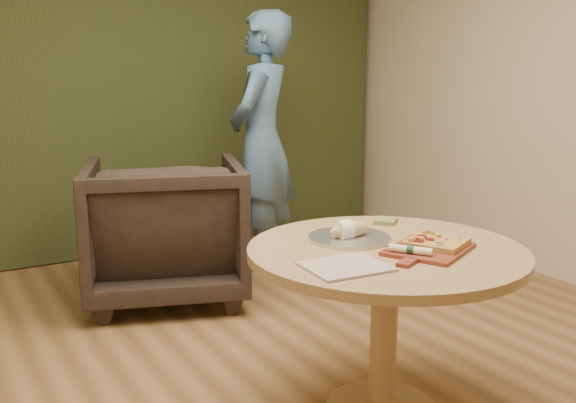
{
  "coord_description": "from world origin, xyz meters",
  "views": [
    {
      "loc": [
        -1.38,
        -2.15,
        1.47
      ],
      "look_at": [
        0.04,
        0.25,
        0.9
      ],
      "focal_mm": 40.0,
      "sensor_mm": 36.0,
      "label": 1
    }
  ],
  "objects_px": {
    "cutlery_roll": "(410,250)",
    "armchair": "(165,222)",
    "pizza_paddle": "(428,250)",
    "flatbread_pizza": "(436,242)",
    "bread_roll": "(348,230)",
    "pedestal_table": "(385,280)",
    "serving_tray": "(349,238)",
    "person_standing": "(262,142)"
  },
  "relations": [
    {
      "from": "cutlery_roll",
      "to": "armchair",
      "type": "bearing_deg",
      "value": 63.41
    },
    {
      "from": "pizza_paddle",
      "to": "flatbread_pizza",
      "type": "distance_m",
      "value": 0.07
    },
    {
      "from": "flatbread_pizza",
      "to": "armchair",
      "type": "xyz_separation_m",
      "value": [
        -0.46,
        1.99,
        -0.27
      ]
    },
    {
      "from": "flatbread_pizza",
      "to": "bread_roll",
      "type": "distance_m",
      "value": 0.38
    },
    {
      "from": "pizza_paddle",
      "to": "cutlery_roll",
      "type": "bearing_deg",
      "value": 165.64
    },
    {
      "from": "pizza_paddle",
      "to": "pedestal_table",
      "type": "bearing_deg",
      "value": 100.68
    },
    {
      "from": "pedestal_table",
      "to": "bread_roll",
      "type": "relative_size",
      "value": 5.98
    },
    {
      "from": "bread_roll",
      "to": "armchair",
      "type": "xyz_separation_m",
      "value": [
        -0.22,
        1.69,
        -0.29
      ]
    },
    {
      "from": "flatbread_pizza",
      "to": "serving_tray",
      "type": "relative_size",
      "value": 0.83
    },
    {
      "from": "cutlery_roll",
      "to": "bread_roll",
      "type": "bearing_deg",
      "value": 65.45
    },
    {
      "from": "pizza_paddle",
      "to": "armchair",
      "type": "distance_m",
      "value": 2.06
    },
    {
      "from": "pizza_paddle",
      "to": "serving_tray",
      "type": "relative_size",
      "value": 1.33
    },
    {
      "from": "pedestal_table",
      "to": "cutlery_roll",
      "type": "relative_size",
      "value": 6.56
    },
    {
      "from": "pedestal_table",
      "to": "bread_roll",
      "type": "bearing_deg",
      "value": 111.71
    },
    {
      "from": "serving_tray",
      "to": "cutlery_roll",
      "type": "bearing_deg",
      "value": -81.48
    },
    {
      "from": "cutlery_roll",
      "to": "armchair",
      "type": "height_order",
      "value": "armchair"
    },
    {
      "from": "pedestal_table",
      "to": "serving_tray",
      "type": "bearing_deg",
      "value": 109.19
    },
    {
      "from": "serving_tray",
      "to": "person_standing",
      "type": "relative_size",
      "value": 0.19
    },
    {
      "from": "flatbread_pizza",
      "to": "cutlery_roll",
      "type": "bearing_deg",
      "value": -166.18
    },
    {
      "from": "flatbread_pizza",
      "to": "serving_tray",
      "type": "height_order",
      "value": "flatbread_pizza"
    },
    {
      "from": "pedestal_table",
      "to": "pizza_paddle",
      "type": "bearing_deg",
      "value": -53.38
    },
    {
      "from": "armchair",
      "to": "pedestal_table",
      "type": "bearing_deg",
      "value": 117.75
    },
    {
      "from": "flatbread_pizza",
      "to": "bread_roll",
      "type": "xyz_separation_m",
      "value": [
        -0.23,
        0.29,
        0.02
      ]
    },
    {
      "from": "serving_tray",
      "to": "armchair",
      "type": "xyz_separation_m",
      "value": [
        -0.23,
        1.69,
        -0.25
      ]
    },
    {
      "from": "bread_roll",
      "to": "pizza_paddle",
      "type": "bearing_deg",
      "value": -61.25
    },
    {
      "from": "pedestal_table",
      "to": "serving_tray",
      "type": "height_order",
      "value": "serving_tray"
    },
    {
      "from": "pizza_paddle",
      "to": "bread_roll",
      "type": "bearing_deg",
      "value": 92.81
    },
    {
      "from": "cutlery_roll",
      "to": "pizza_paddle",
      "type": "bearing_deg",
      "value": -22.96
    },
    {
      "from": "serving_tray",
      "to": "person_standing",
      "type": "bearing_deg",
      "value": 72.2
    },
    {
      "from": "pedestal_table",
      "to": "pizza_paddle",
      "type": "relative_size",
      "value": 2.45
    },
    {
      "from": "flatbread_pizza",
      "to": "bread_roll",
      "type": "bearing_deg",
      "value": 128.49
    },
    {
      "from": "pizza_paddle",
      "to": "cutlery_roll",
      "type": "relative_size",
      "value": 2.68
    },
    {
      "from": "serving_tray",
      "to": "armchair",
      "type": "height_order",
      "value": "armchair"
    },
    {
      "from": "bread_roll",
      "to": "person_standing",
      "type": "relative_size",
      "value": 0.1
    },
    {
      "from": "flatbread_pizza",
      "to": "person_standing",
      "type": "distance_m",
      "value": 2.33
    },
    {
      "from": "pizza_paddle",
      "to": "bread_roll",
      "type": "distance_m",
      "value": 0.36
    },
    {
      "from": "cutlery_roll",
      "to": "serving_tray",
      "type": "height_order",
      "value": "cutlery_roll"
    },
    {
      "from": "flatbread_pizza",
      "to": "person_standing",
      "type": "bearing_deg",
      "value": 79.69
    },
    {
      "from": "pizza_paddle",
      "to": "serving_tray",
      "type": "distance_m",
      "value": 0.35
    },
    {
      "from": "cutlery_roll",
      "to": "person_standing",
      "type": "bearing_deg",
      "value": 41.25
    },
    {
      "from": "pizza_paddle",
      "to": "serving_tray",
      "type": "bearing_deg",
      "value": 91.55
    },
    {
      "from": "armchair",
      "to": "bread_roll",
      "type": "bearing_deg",
      "value": 116.34
    }
  ]
}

